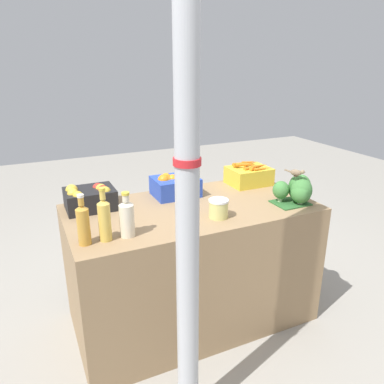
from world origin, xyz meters
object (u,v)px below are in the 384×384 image
Objects in this scene: support_pole at (187,184)px; broccoli_pile at (298,190)px; orange_crate at (175,185)px; juice_bottle_golden at (104,219)px; pickle_jar at (218,208)px; sparrow_bird at (297,173)px; juice_bottle_amber at (83,224)px; apple_crate at (90,197)px; juice_bottle_cloudy at (127,218)px; carrot_crate at (249,175)px.

support_pole reaches higher than broccoli_pile.
juice_bottle_golden reaches higher than orange_crate.
pickle_jar is 0.98× the size of sparrow_bird.
support_pole is at bearing -153.74° from broccoli_pile.
juice_bottle_amber reaches higher than sparrow_bird.
pickle_jar is at bearing 1.19° from juice_bottle_golden.
sparrow_bird is at bearing -2.24° from pickle_jar.
orange_crate is 0.81m from sparrow_bird.
apple_crate is 1.12× the size of juice_bottle_amber.
sparrow_bird is (0.97, 0.48, -0.20)m from support_pole.
apple_crate is at bearing 102.46° from juice_bottle_cloudy.
juice_bottle_amber is (-0.69, -0.48, 0.04)m from orange_crate.
pickle_jar is (0.67, 0.01, -0.06)m from juice_bottle_golden.
broccoli_pile is at bearing 0.25° from juice_bottle_golden.
juice_bottle_cloudy is 1.11m from sparrow_bird.
sparrow_bird is (-0.03, -0.01, 0.12)m from broccoli_pile.
juice_bottle_golden reaches higher than sparrow_bird.
juice_bottle_cloudy is 2.02× the size of sparrow_bird.
carrot_crate is 1.24× the size of broccoli_pile.
juice_bottle_amber is at bearing -159.79° from carrot_crate.
carrot_crate is at bearing 23.99° from juice_bottle_cloudy.
juice_bottle_golden is 1.22m from sparrow_bird.
orange_crate is at bearing 144.87° from broccoli_pile.
juice_bottle_amber is 0.22m from juice_bottle_cloudy.
broccoli_pile is (1.00, 0.50, -0.33)m from support_pole.
broccoli_pile is (0.67, -0.47, 0.01)m from orange_crate.
juice_bottle_amber is at bearing -104.10° from apple_crate.
support_pole is 1.10m from sparrow_bird.
juice_bottle_golden is at bearing 180.00° from juice_bottle_cloudy.
pickle_jar is (0.43, 0.50, -0.36)m from support_pole.
orange_crate is 0.60m from carrot_crate.
apple_crate is 0.48m from juice_bottle_cloudy.
support_pole is 1.08m from orange_crate.
orange_crate is 0.47m from pickle_jar.
juice_bottle_amber reaches higher than apple_crate.
support_pole is at bearing -76.36° from apple_crate.
sparrow_bird is at bearing -86.26° from carrot_crate.
sparrow_bird is at bearing -37.25° from orange_crate.
sparrow_bird is (1.32, -0.01, 0.10)m from juice_bottle_amber.
support_pole is 8.35× the size of apple_crate.
juice_bottle_amber is at bearing -180.00° from juice_bottle_cloudy.
apple_crate is 0.57m from orange_crate.
support_pole is 21.04× the size of pickle_jar.
support_pole is at bearing -134.22° from carrot_crate.
pickle_jar is (-0.58, 0.01, -0.03)m from broccoli_pile.
juice_bottle_golden is (-0.01, -0.47, 0.05)m from apple_crate.
juice_bottle_golden is at bearing 116.62° from support_pole.
carrot_crate is at bearing 0.16° from apple_crate.
carrot_crate is (1.17, 0.00, -0.00)m from apple_crate.
orange_crate is at bearing 70.76° from support_pole.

